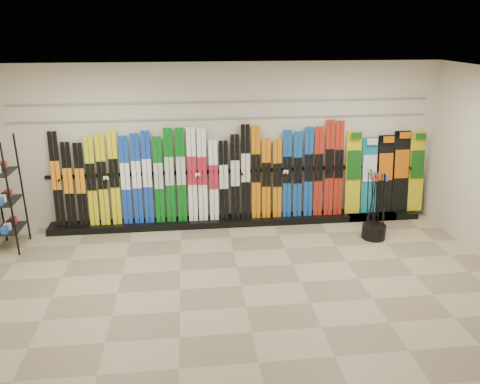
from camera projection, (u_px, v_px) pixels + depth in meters
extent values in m
plane|color=#86765C|center=(241.00, 286.00, 6.84)|extent=(8.00, 8.00, 0.00)
plane|color=beige|center=(226.00, 145.00, 8.67)|extent=(8.00, 0.00, 8.00)
plane|color=silver|center=(242.00, 76.00, 5.83)|extent=(8.00, 8.00, 0.00)
cube|color=black|center=(239.00, 221.00, 8.98)|extent=(8.00, 0.40, 0.12)
cube|color=black|center=(57.00, 180.00, 8.35)|extent=(0.17, 0.20, 1.74)
cube|color=black|center=(69.00, 185.00, 8.40)|extent=(0.17, 0.18, 1.55)
cube|color=black|center=(81.00, 185.00, 8.42)|extent=(0.17, 0.18, 1.53)
cube|color=yellow|center=(91.00, 181.00, 8.43)|extent=(0.17, 0.19, 1.64)
cube|color=yellow|center=(102.00, 180.00, 8.44)|extent=(0.17, 0.20, 1.69)
cube|color=yellow|center=(114.00, 178.00, 8.46)|extent=(0.17, 0.20, 1.75)
cube|color=#133BAE|center=(126.00, 181.00, 8.49)|extent=(0.17, 0.19, 1.63)
cube|color=#133BAE|center=(137.00, 179.00, 8.51)|extent=(0.17, 0.20, 1.67)
cube|color=#133BAE|center=(147.00, 178.00, 8.53)|extent=(0.17, 0.20, 1.71)
cube|color=#086516|center=(159.00, 180.00, 8.56)|extent=(0.17, 0.19, 1.60)
cube|color=#086516|center=(170.00, 176.00, 8.57)|extent=(0.17, 0.20, 1.75)
cube|color=#086516|center=(181.00, 175.00, 8.59)|extent=(0.17, 0.20, 1.75)
cube|color=white|center=(192.00, 175.00, 8.61)|extent=(0.17, 0.20, 1.75)
cube|color=white|center=(202.00, 175.00, 8.63)|extent=(0.17, 0.20, 1.73)
cube|color=white|center=(214.00, 181.00, 8.68)|extent=(0.17, 0.18, 1.50)
cube|color=black|center=(224.00, 181.00, 8.70)|extent=(0.17, 0.18, 1.50)
cube|color=black|center=(235.00, 177.00, 8.71)|extent=(0.17, 0.19, 1.61)
cube|color=black|center=(246.00, 172.00, 8.71)|extent=(0.17, 0.21, 1.78)
cube|color=#CD710B|center=(256.00, 173.00, 8.74)|extent=(0.17, 0.21, 1.75)
cube|color=#CD710B|center=(266.00, 179.00, 8.79)|extent=(0.17, 0.18, 1.52)
cube|color=#CD710B|center=(277.00, 179.00, 8.81)|extent=(0.17, 0.18, 1.49)
cube|color=#11469A|center=(287.00, 174.00, 8.81)|extent=(0.17, 0.20, 1.66)
cube|color=#11469A|center=(298.00, 175.00, 8.84)|extent=(0.17, 0.19, 1.63)
cube|color=#11469A|center=(308.00, 172.00, 8.85)|extent=(0.17, 0.20, 1.71)
cube|color=#A32113|center=(318.00, 172.00, 8.87)|extent=(0.17, 0.20, 1.71)
cube|color=#A32113|center=(329.00, 168.00, 8.88)|extent=(0.17, 0.21, 1.83)
cube|color=#A32113|center=(339.00, 168.00, 8.90)|extent=(0.17, 0.21, 1.81)
cube|color=gold|center=(353.00, 173.00, 9.00)|extent=(0.30, 0.24, 1.59)
cube|color=#14728C|center=(369.00, 175.00, 9.05)|extent=(0.30, 0.23, 1.47)
cube|color=black|center=(385.00, 174.00, 9.08)|extent=(0.31, 0.23, 1.50)
cube|color=black|center=(401.00, 172.00, 9.11)|extent=(0.32, 0.24, 1.58)
cube|color=gold|center=(416.00, 172.00, 9.15)|extent=(0.29, 0.24, 1.54)
cube|color=black|center=(4.00, 195.00, 7.70)|extent=(0.40, 0.60, 1.92)
cylinder|color=black|center=(374.00, 231.00, 8.35)|extent=(0.42, 0.42, 0.25)
cylinder|color=black|center=(374.00, 207.00, 8.14)|extent=(0.06, 0.03, 1.18)
cylinder|color=black|center=(384.00, 206.00, 8.21)|extent=(0.09, 0.12, 1.18)
cylinder|color=black|center=(377.00, 204.00, 8.30)|extent=(0.03, 0.07, 1.18)
cylinder|color=black|center=(371.00, 204.00, 8.26)|extent=(0.05, 0.11, 1.18)
cylinder|color=black|center=(371.00, 207.00, 8.14)|extent=(0.15, 0.04, 1.18)
cylinder|color=black|center=(379.00, 205.00, 8.25)|extent=(0.08, 0.14, 1.17)
cylinder|color=black|center=(372.00, 203.00, 8.33)|extent=(0.09, 0.15, 1.17)
cylinder|color=black|center=(383.00, 205.00, 8.23)|extent=(0.11, 0.15, 1.17)
cylinder|color=black|center=(378.00, 206.00, 8.20)|extent=(0.14, 0.02, 1.18)
cylinder|color=black|center=(376.00, 205.00, 8.22)|extent=(0.03, 0.08, 1.18)
cylinder|color=black|center=(384.00, 207.00, 8.13)|extent=(0.07, 0.09, 1.18)
cylinder|color=black|center=(368.00, 204.00, 8.27)|extent=(0.08, 0.07, 1.18)
cube|color=gray|center=(225.00, 118.00, 8.49)|extent=(7.60, 0.02, 0.03)
cube|color=gray|center=(225.00, 102.00, 8.39)|extent=(7.60, 0.02, 0.03)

